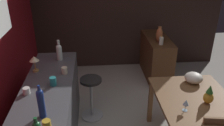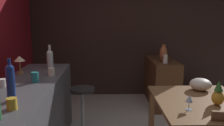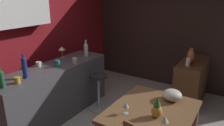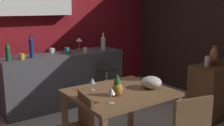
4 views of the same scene
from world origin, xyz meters
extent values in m
cube|color=#33231E|center=(2.55, 0.30, 1.30)|extent=(0.10, 4.40, 2.60)
cube|color=brown|center=(0.01, -0.38, 0.72)|extent=(1.10, 0.92, 0.04)
cube|color=brown|center=(0.52, 0.03, 0.35)|extent=(0.06, 0.06, 0.70)
cube|color=brown|center=(0.52, -0.79, 0.35)|extent=(0.06, 0.06, 0.70)
cube|color=#4C4C51|center=(0.16, 1.42, 0.45)|extent=(2.10, 0.60, 0.90)
cube|color=#56351E|center=(1.97, -0.42, 0.41)|extent=(1.10, 0.44, 0.82)
cylinder|color=#262323|center=(0.70, 0.90, 0.66)|extent=(0.32, 0.32, 0.04)
cylinder|color=silver|center=(0.70, 0.90, 0.33)|extent=(0.04, 0.04, 0.64)
cylinder|color=silver|center=(0.70, 0.90, 0.01)|extent=(0.34, 0.34, 0.03)
cylinder|color=silver|center=(-0.22, -0.16, 0.74)|extent=(0.06, 0.06, 0.00)
cylinder|color=silver|center=(-0.22, -0.16, 0.78)|extent=(0.01, 0.01, 0.07)
cone|color=silver|center=(-0.22, -0.16, 0.85)|extent=(0.07, 0.07, 0.07)
ellipsoid|color=gold|center=(-0.10, -0.48, 0.81)|extent=(0.12, 0.12, 0.14)
cone|color=#2D6B28|center=(-0.10, -0.48, 0.93)|extent=(0.08, 0.08, 0.10)
ellipsoid|color=beige|center=(0.38, -0.50, 0.81)|extent=(0.24, 0.24, 0.14)
cylinder|color=navy|center=(-0.39, 1.36, 1.04)|extent=(0.07, 0.07, 0.27)
sphere|color=navy|center=(-0.39, 1.36, 1.17)|extent=(0.07, 0.07, 0.07)
cylinder|color=navy|center=(-0.39, 1.36, 1.22)|extent=(0.03, 0.03, 0.06)
cylinder|color=silver|center=(0.93, 1.34, 1.00)|extent=(0.08, 0.08, 0.20)
sphere|color=silver|center=(0.93, 1.34, 1.10)|extent=(0.08, 0.08, 0.08)
cylinder|color=silver|center=(0.93, 1.34, 1.17)|extent=(0.04, 0.04, 0.09)
sphere|color=#1E592D|center=(-0.76, 1.33, 1.09)|extent=(0.07, 0.07, 0.07)
cylinder|color=#1E592D|center=(-0.76, 1.33, 1.14)|extent=(0.03, 0.03, 0.06)
cylinder|color=teal|center=(0.20, 1.34, 0.95)|extent=(0.08, 0.08, 0.11)
torus|color=teal|center=(0.25, 1.34, 0.96)|extent=(0.05, 0.01, 0.05)
cylinder|color=gold|center=(-0.57, 1.29, 0.94)|extent=(0.08, 0.08, 0.09)
torus|color=gold|center=(-0.52, 1.29, 0.95)|extent=(0.05, 0.01, 0.05)
cylinder|color=beige|center=(0.48, 1.23, 0.95)|extent=(0.08, 0.08, 0.09)
torus|color=beige|center=(0.53, 1.23, 0.95)|extent=(0.05, 0.01, 0.05)
cylinder|color=white|center=(0.03, 1.62, 0.94)|extent=(0.08, 0.08, 0.08)
torus|color=white|center=(0.08, 1.62, 0.94)|extent=(0.05, 0.01, 0.05)
cylinder|color=#A58447|center=(0.59, 1.63, 0.91)|extent=(0.08, 0.08, 0.02)
cylinder|color=#A58447|center=(0.59, 1.63, 0.99)|extent=(0.02, 0.02, 0.14)
cone|color=beige|center=(0.59, 1.63, 1.09)|extent=(0.13, 0.13, 0.06)
cylinder|color=white|center=(1.61, -0.39, 0.89)|extent=(0.08, 0.08, 0.14)
ellipsoid|color=yellow|center=(1.61, -0.39, 0.97)|extent=(0.01, 0.01, 0.03)
ellipsoid|color=#B26038|center=(1.76, -0.39, 0.95)|extent=(0.13, 0.13, 0.27)
cylinder|color=#B26038|center=(1.76, -0.39, 1.10)|extent=(0.07, 0.07, 0.02)
camera|label=1|loc=(-2.30, 0.84, 2.38)|focal=37.70mm
camera|label=2|loc=(-2.30, 0.60, 1.58)|focal=38.92mm
camera|label=3|loc=(-2.08, -1.17, 2.04)|focal=34.02mm
camera|label=4|loc=(-1.69, -2.62, 1.67)|focal=41.72mm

